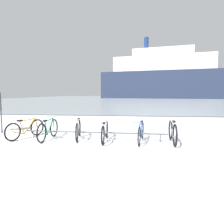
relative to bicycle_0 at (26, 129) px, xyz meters
The scene contains 9 objects.
ground 51.51m from the bicycle_0, 88.00° to the left, with size 80.00×132.00×0.08m.
bike_rack 2.65m from the bicycle_0, ahead, with size 5.25×0.19×0.31m.
bicycle_0 is the anchor object (origin of this frame).
bicycle_1 0.95m from the bicycle_0, ahead, with size 0.46×1.73×0.80m.
bicycle_2 2.03m from the bicycle_0, ahead, with size 0.49×1.70×0.80m.
bicycle_3 3.06m from the bicycle_0, ahead, with size 0.46×1.70×0.75m.
bicycle_4 4.34m from the bicycle_0, ahead, with size 0.46×1.71×0.77m.
bicycle_5 5.41m from the bicycle_0, ahead, with size 0.46×1.68×0.85m.
ferry_ship 64.01m from the bicycle_0, 76.32° to the left, with size 44.92×16.77×21.11m.
Camera 1 is at (2.20, -4.40, 1.70)m, focal length 30.73 mm.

